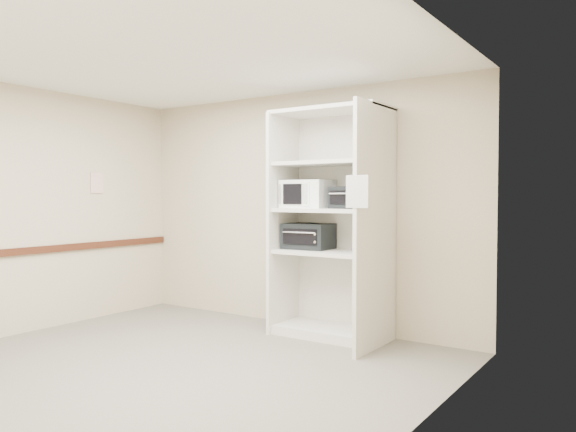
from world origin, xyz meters
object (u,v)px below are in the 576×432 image
Objects in this scene: microwave at (308,194)px; toaster_oven_upper at (351,198)px; shelving_unit at (335,231)px; toaster_oven_lower at (309,236)px.

toaster_oven_upper is at bearing -3.29° from microwave.
shelving_unit is at bearing -170.49° from toaster_oven_upper.
toaster_oven_upper is at bearing -6.91° from toaster_oven_lower.
microwave is 1.29× the size of toaster_oven_upper.
toaster_oven_upper is (0.55, -0.03, -0.04)m from microwave.
microwave reaches higher than toaster_oven_upper.
toaster_oven_upper is at bearing 2.14° from shelving_unit.
microwave is at bearing -175.29° from toaster_oven_upper.
toaster_oven_upper is 0.69m from toaster_oven_lower.
shelving_unit reaches higher than toaster_oven_lower.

